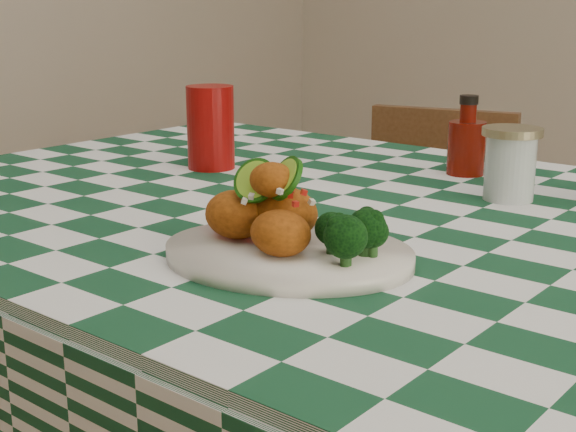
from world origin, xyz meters
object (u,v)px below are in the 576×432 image
Objects in this scene: red_tumbler at (211,127)px; mason_jar at (510,164)px; plate at (288,254)px; wooden_chair_left at (418,283)px; fried_chicken_pile at (277,204)px; ketchup_bottle at (467,135)px.

red_tumbler is 0.53m from mason_jar.
mason_jar reaches higher than plate.
mason_jar is 0.14× the size of wooden_chair_left.
plate is at bearing -82.29° from wooden_chair_left.
plate is 1.96× the size of fried_chicken_pile.
red_tumbler is 1.08× the size of ketchup_bottle.
ketchup_bottle is 0.66m from wooden_chair_left.
fried_chicken_pile is 1.10× the size of ketchup_bottle.
red_tumbler is at bearing 143.69° from plate.
red_tumbler is (-0.45, 0.33, 0.06)m from plate.
wooden_chair_left is at bearing 110.32° from fried_chicken_pile.
red_tumbler is 0.45m from ketchup_bottle.
red_tumbler reaches higher than ketchup_bottle.
ketchup_bottle reaches higher than mason_jar.
mason_jar is at bearing -62.91° from wooden_chair_left.
fried_chicken_pile is 1.02× the size of red_tumbler.
ketchup_bottle reaches higher than fried_chicken_pile.
fried_chicken_pile is (-0.02, 0.00, 0.06)m from plate.
plate is 0.45m from mason_jar.
mason_jar is at bearing 12.65° from red_tumbler.
ketchup_bottle reaches higher than wooden_chair_left.
ketchup_bottle is at bearing -65.47° from wooden_chair_left.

